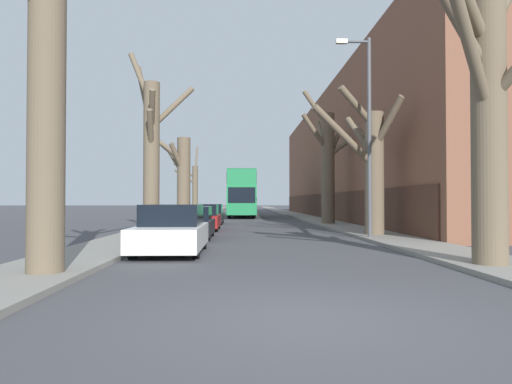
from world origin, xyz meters
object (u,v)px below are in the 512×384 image
object	(u,v)px
street_tree_left_0	(48,67)
street_tree_left_2	(182,176)
lamp_post	(367,127)
street_tree_left_3	(194,188)
parked_car_1	(191,223)
parked_car_0	(172,230)
parked_car_2	(202,218)
parked_car_3	(210,215)
street_tree_right_1	(371,164)
double_decker_bus	(241,192)
street_tree_right_2	(328,162)
street_tree_left_1	(152,147)
street_tree_right_0	(490,102)

from	to	relation	value
street_tree_left_0	street_tree_left_2	bearing A→B (deg)	90.24
street_tree_left_0	lamp_post	size ratio (longest dim) A/B	1.12
street_tree_left_3	lamp_post	distance (m)	24.38
parked_car_1	parked_car_0	bearing A→B (deg)	-90.00
parked_car_2	parked_car_3	size ratio (longest dim) A/B	1.04
street_tree_left_2	street_tree_right_1	bearing A→B (deg)	-51.04
street_tree_left_0	double_decker_bus	size ratio (longest dim) A/B	0.82
parked_car_0	parked_car_1	bearing A→B (deg)	90.00
street_tree_right_2	double_decker_bus	distance (m)	15.64
street_tree_left_0	street_tree_left_2	size ratio (longest dim) A/B	1.53
street_tree_left_3	double_decker_bus	distance (m)	5.09
street_tree_left_3	lamp_post	bearing A→B (deg)	-68.00
parked_car_1	street_tree_right_1	bearing A→B (deg)	2.43
parked_car_2	double_decker_bus	bearing A→B (deg)	83.65
street_tree_left_3	lamp_post	size ratio (longest dim) A/B	0.81
street_tree_left_0	parked_car_3	xyz separation A→B (m)	(1.84, 21.22, -3.59)
street_tree_left_0	parked_car_1	size ratio (longest dim) A/B	2.30
street_tree_left_0	lamp_post	xyz separation A→B (m)	(8.88, 8.67, 0.26)
parked_car_3	parked_car_1	bearing A→B (deg)	-90.00
street_tree_left_1	street_tree_left_2	bearing A→B (deg)	89.62
street_tree_left_0	parked_car_3	bearing A→B (deg)	85.04
street_tree_right_0	parked_car_0	world-z (taller)	street_tree_right_0
parked_car_0	double_decker_bus	bearing A→B (deg)	85.92
parked_car_0	parked_car_3	world-z (taller)	parked_car_0
street_tree_right_1	parked_car_3	world-z (taller)	street_tree_right_1
lamp_post	street_tree_left_3	bearing A→B (deg)	112.00
street_tree_left_0	parked_car_2	distance (m)	15.49
parked_car_1	parked_car_2	distance (m)	5.35
street_tree_left_2	parked_car_1	bearing A→B (deg)	-80.92
street_tree_left_0	parked_car_3	distance (m)	21.59
street_tree_left_3	street_tree_right_1	size ratio (longest dim) A/B	1.04
street_tree_right_1	street_tree_right_2	size ratio (longest dim) A/B	0.73
double_decker_bus	parked_car_0	size ratio (longest dim) A/B	2.70
double_decker_bus	lamp_post	xyz separation A→B (m)	(4.91, -25.41, 2.06)
parked_car_0	lamp_post	size ratio (longest dim) A/B	0.51
street_tree_left_1	street_tree_right_1	distance (m)	9.73
street_tree_right_0	street_tree_right_1	bearing A→B (deg)	90.18
parked_car_2	parked_car_3	world-z (taller)	parked_car_2
street_tree_left_2	lamp_post	distance (m)	15.85
double_decker_bus	parked_car_1	world-z (taller)	double_decker_bus
street_tree_left_1	lamp_post	distance (m)	9.48
street_tree_left_1	parked_car_2	world-z (taller)	street_tree_left_1
street_tree_right_2	parked_car_2	bearing A→B (deg)	-149.06
street_tree_right_1	lamp_post	world-z (taller)	lamp_post
street_tree_left_0	parked_car_0	xyz separation A→B (m)	(1.84, 4.28, -3.54)
street_tree_left_3	parked_car_0	bearing A→B (deg)	-85.61
street_tree_left_0	double_decker_bus	xyz separation A→B (m)	(3.97, 34.08, -1.79)
street_tree_right_2	street_tree_left_1	bearing A→B (deg)	-140.03
street_tree_left_1	parked_car_1	world-z (taller)	street_tree_left_1
street_tree_left_0	street_tree_left_2	distance (m)	21.70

